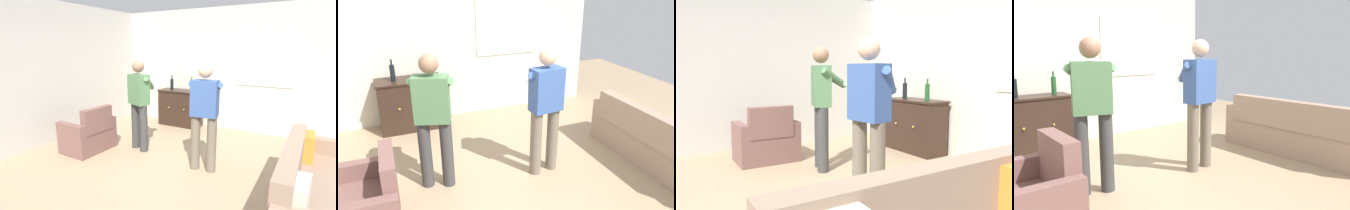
# 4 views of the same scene
# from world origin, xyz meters

# --- Properties ---
(ground) EXTENTS (10.40, 10.40, 0.00)m
(ground) POSITION_xyz_m (0.00, 0.00, 0.00)
(ground) COLOR #9E8466
(wall_back_with_window) EXTENTS (5.20, 0.15, 2.80)m
(wall_back_with_window) POSITION_xyz_m (0.03, 2.66, 1.41)
(wall_back_with_window) COLOR beige
(wall_back_with_window) RESTS_ON ground
(wall_side_left) EXTENTS (0.12, 5.20, 2.80)m
(wall_side_left) POSITION_xyz_m (-2.66, 0.00, 1.40)
(wall_side_left) COLOR beige
(wall_side_left) RESTS_ON ground
(armchair) EXTENTS (0.66, 0.89, 0.85)m
(armchair) POSITION_xyz_m (-1.64, -0.02, 0.29)
(armchair) COLOR brown
(armchair) RESTS_ON ground
(sideboard_cabinet) EXTENTS (1.07, 0.49, 0.88)m
(sideboard_cabinet) POSITION_xyz_m (-0.92, 2.30, 0.44)
(sideboard_cabinet) COLOR black
(sideboard_cabinet) RESTS_ON ground
(bottle_wine_green) EXTENTS (0.08, 0.08, 0.36)m
(bottle_wine_green) POSITION_xyz_m (-1.15, 2.27, 1.02)
(bottle_wine_green) COLOR black
(bottle_wine_green) RESTS_ON sideboard_cabinet
(bottle_liquor_amber) EXTENTS (0.07, 0.07, 0.35)m
(bottle_liquor_amber) POSITION_xyz_m (-0.61, 2.25, 1.02)
(bottle_liquor_amber) COLOR #1E4C23
(bottle_liquor_amber) RESTS_ON sideboard_cabinet
(person_standing_left) EXTENTS (0.53, 0.52, 1.68)m
(person_standing_left) POSITION_xyz_m (-0.84, 0.50, 0.94)
(person_standing_left) COLOR #383838
(person_standing_left) RESTS_ON ground
(person_standing_right) EXTENTS (0.55, 0.50, 1.68)m
(person_standing_right) POSITION_xyz_m (0.53, 0.30, 0.94)
(person_standing_right) COLOR #6B6051
(person_standing_right) RESTS_ON ground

